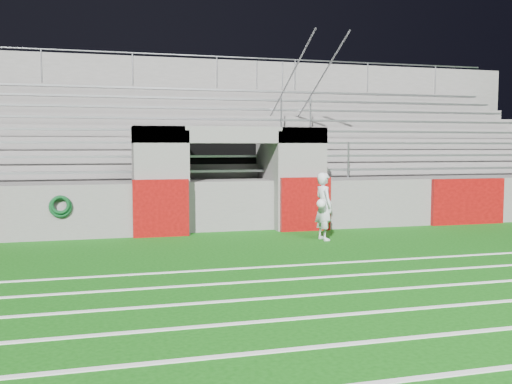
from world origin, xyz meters
name	(u,v)px	position (x,y,z in m)	size (l,w,h in m)	color
ground	(270,256)	(0.00, 0.00, 0.00)	(90.00, 90.00, 0.00)	#0F500D
field_markings	(402,339)	(0.00, -5.00, 0.01)	(28.00, 8.09, 0.01)	white
stadium_structure	(200,166)	(0.00, 7.97, 1.49)	(26.00, 8.48, 5.42)	#615E5C
goalkeeper_with_ball	(324,206)	(1.70, 1.49, 0.77)	(0.50, 0.72, 1.53)	silver
hose_coil	(60,206)	(-4.03, 2.93, 0.79)	(0.51, 0.14, 0.51)	#0C401D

